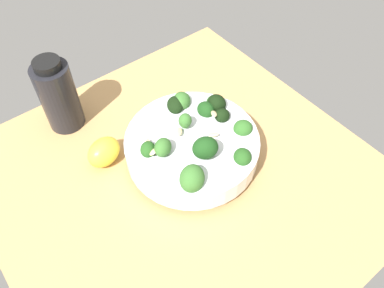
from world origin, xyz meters
The scene contains 4 objects.
ground_plane centered at (0.00, 0.00, -2.41)cm, with size 62.13×62.13×4.82cm, color tan.
bowl_of_broccoli centered at (3.80, 1.96, 3.74)cm, with size 22.93×22.93×10.09cm.
lemon_wedge centered at (-8.88, 10.97, 2.46)cm, with size 6.28×4.66×4.92cm, color yellow.
bottle_tall centered at (-9.99, 23.63, 7.04)cm, with size 6.64×6.64×14.79cm.
Camera 1 is at (-21.96, -30.50, 55.30)cm, focal length 36.02 mm.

